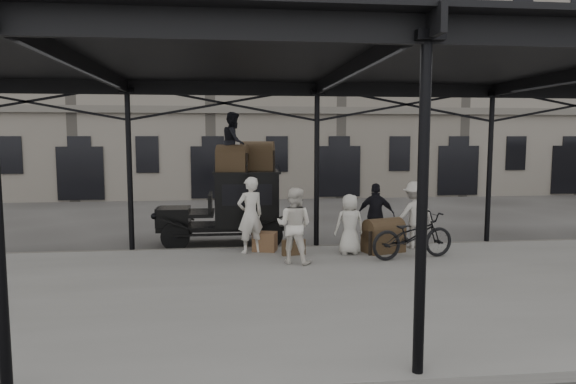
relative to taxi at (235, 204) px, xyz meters
The scene contains 18 objects.
ground 4.00m from the taxi, 54.45° to the right, with size 120.00×120.00×0.00m, color #383533.
platform 5.68m from the taxi, 66.51° to the right, with size 28.00×8.00×0.15m, color slate.
canopy 6.30m from the taxi, 65.31° to the right, with size 22.50×9.00×4.74m.
building_frontage 16.14m from the taxi, 81.53° to the left, with size 64.00×8.00×14.00m, color slate.
taxi is the anchor object (origin of this frame).
porter_left 1.84m from the taxi, 78.68° to the right, with size 0.72×0.48×1.99m, color silver.
porter_midleft 3.30m from the taxi, 65.73° to the right, with size 0.88×0.69×1.82m, color silver.
porter_centre 3.66m from the taxi, 37.63° to the right, with size 0.76×0.49×1.55m, color beige.
porter_official 4.07m from the taxi, 18.70° to the right, with size 1.02×0.42×1.74m, color black.
porter_right 5.11m from the taxi, 19.82° to the right, with size 1.17×0.68×1.82m, color beige.
bicycle 5.23m from the taxi, 33.62° to the right, with size 0.77×2.21×1.16m, color black.
porter_roof 1.82m from the taxi, 107.50° to the right, with size 0.82×0.64×1.69m, color black.
steamer_trunk_roof_near 1.32m from the taxi, 108.07° to the right, with size 0.86×0.53×0.63m, color #43351F, non-canonical shape.
steamer_trunk_roof_far 1.50m from the taxi, 16.81° to the left, with size 0.96×0.59×0.71m, color #43351F, non-canonical shape.
steamer_trunk_platform 4.42m from the taxi, 28.79° to the right, with size 1.01×0.62×0.74m, color #43351F, non-canonical shape.
wicker_hamper 1.96m from the taxi, 65.31° to the right, with size 0.60×0.45×0.50m, color brown.
suitcase_upright 4.02m from the taxi, 20.86° to the right, with size 0.15×0.60×0.45m, color #43351F.
suitcase_flat 2.77m from the taxi, 56.76° to the right, with size 0.60×0.15×0.40m, color #43351F.
Camera 1 is at (-2.36, -11.87, 3.15)m, focal length 32.00 mm.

